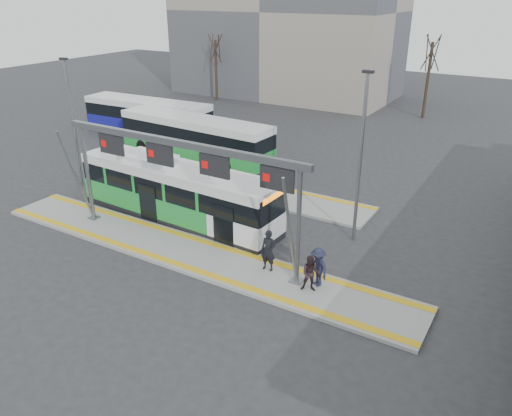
{
  "coord_description": "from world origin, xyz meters",
  "views": [
    {
      "loc": [
        13.22,
        -15.74,
        11.39
      ],
      "look_at": [
        1.91,
        3.0,
        1.64
      ],
      "focal_mm": 35.0,
      "sensor_mm": 36.0,
      "label": 1
    }
  ],
  "objects_px": {
    "hero_bus": "(177,193)",
    "gantry": "(179,163)",
    "passenger_c": "(318,267)",
    "passenger_b": "(311,274)",
    "passenger_a": "(268,251)"
  },
  "relations": [
    {
      "from": "hero_bus",
      "to": "gantry",
      "type": "bearing_deg",
      "value": -43.75
    },
    {
      "from": "gantry",
      "to": "passenger_c",
      "type": "distance_m",
      "value": 7.47
    },
    {
      "from": "passenger_b",
      "to": "passenger_c",
      "type": "xyz_separation_m",
      "value": [
        0.08,
        0.51,
        0.07
      ]
    },
    {
      "from": "gantry",
      "to": "hero_bus",
      "type": "xyz_separation_m",
      "value": [
        -2.49,
        2.6,
        -2.82
      ]
    },
    {
      "from": "passenger_a",
      "to": "gantry",
      "type": "bearing_deg",
      "value": 178.62
    },
    {
      "from": "passenger_b",
      "to": "passenger_c",
      "type": "height_order",
      "value": "passenger_c"
    },
    {
      "from": "passenger_b",
      "to": "gantry",
      "type": "bearing_deg",
      "value": 154.6
    },
    {
      "from": "gantry",
      "to": "passenger_b",
      "type": "distance_m",
      "value": 7.43
    },
    {
      "from": "passenger_b",
      "to": "passenger_a",
      "type": "bearing_deg",
      "value": 143.48
    },
    {
      "from": "gantry",
      "to": "passenger_b",
      "type": "relative_size",
      "value": 8.38
    },
    {
      "from": "passenger_a",
      "to": "passenger_b",
      "type": "xyz_separation_m",
      "value": [
        2.25,
        -0.54,
        -0.15
      ]
    },
    {
      "from": "passenger_b",
      "to": "passenger_c",
      "type": "relative_size",
      "value": 0.92
    },
    {
      "from": "hero_bus",
      "to": "passenger_c",
      "type": "xyz_separation_m",
      "value": [
        9.19,
        -2.36,
        -0.48
      ]
    },
    {
      "from": "hero_bus",
      "to": "passenger_b",
      "type": "distance_m",
      "value": 9.57
    },
    {
      "from": "hero_bus",
      "to": "passenger_c",
      "type": "distance_m",
      "value": 9.5
    }
  ]
}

